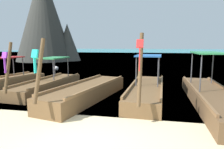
{
  "coord_description": "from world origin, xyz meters",
  "views": [
    {
      "loc": [
        1.65,
        -3.97,
        2.35
      ],
      "look_at": [
        0.0,
        4.29,
        1.12
      ],
      "focal_mm": 32.52,
      "sensor_mm": 36.0,
      "label": 1
    }
  ],
  "objects_px": {
    "longtail_boat_violet_ribbon": "(48,85)",
    "longtail_boat_red_ribbon": "(147,90)",
    "longtail_boat_blue_ribbon": "(211,97)",
    "mooring_buoy_near": "(56,68)",
    "karst_rock": "(45,17)",
    "longtail_boat_turquoise_ribbon": "(87,92)"
  },
  "relations": [
    {
      "from": "longtail_boat_red_ribbon",
      "to": "karst_rock",
      "type": "distance_m",
      "value": 25.47
    },
    {
      "from": "longtail_boat_blue_ribbon",
      "to": "mooring_buoy_near",
      "type": "height_order",
      "value": "longtail_boat_blue_ribbon"
    },
    {
      "from": "longtail_boat_turquoise_ribbon",
      "to": "longtail_boat_red_ribbon",
      "type": "relative_size",
      "value": 0.96
    },
    {
      "from": "longtail_boat_violet_ribbon",
      "to": "longtail_boat_turquoise_ribbon",
      "type": "height_order",
      "value": "longtail_boat_turquoise_ribbon"
    },
    {
      "from": "longtail_boat_turquoise_ribbon",
      "to": "karst_rock",
      "type": "distance_m",
      "value": 24.67
    },
    {
      "from": "karst_rock",
      "to": "mooring_buoy_near",
      "type": "relative_size",
      "value": 33.74
    },
    {
      "from": "longtail_boat_violet_ribbon",
      "to": "longtail_boat_turquoise_ribbon",
      "type": "relative_size",
      "value": 0.93
    },
    {
      "from": "longtail_boat_turquoise_ribbon",
      "to": "mooring_buoy_near",
      "type": "xyz_separation_m",
      "value": [
        -6.03,
        9.14,
        -0.12
      ]
    },
    {
      "from": "longtail_boat_violet_ribbon",
      "to": "longtail_boat_blue_ribbon",
      "type": "height_order",
      "value": "longtail_boat_blue_ribbon"
    },
    {
      "from": "longtail_boat_blue_ribbon",
      "to": "karst_rock",
      "type": "height_order",
      "value": "karst_rock"
    },
    {
      "from": "longtail_boat_violet_ribbon",
      "to": "mooring_buoy_near",
      "type": "distance_m",
      "value": 8.69
    },
    {
      "from": "longtail_boat_violet_ribbon",
      "to": "longtail_boat_turquoise_ribbon",
      "type": "xyz_separation_m",
      "value": [
        2.51,
        -1.2,
        -0.0
      ]
    },
    {
      "from": "longtail_boat_blue_ribbon",
      "to": "longtail_boat_violet_ribbon",
      "type": "bearing_deg",
      "value": 171.36
    },
    {
      "from": "karst_rock",
      "to": "longtail_boat_red_ribbon",
      "type": "bearing_deg",
      "value": -51.15
    },
    {
      "from": "longtail_boat_red_ribbon",
      "to": "longtail_boat_blue_ribbon",
      "type": "xyz_separation_m",
      "value": [
        2.49,
        -0.77,
        0.01
      ]
    },
    {
      "from": "longtail_boat_red_ribbon",
      "to": "longtail_boat_violet_ribbon",
      "type": "bearing_deg",
      "value": 175.78
    },
    {
      "from": "longtail_boat_red_ribbon",
      "to": "karst_rock",
      "type": "relative_size",
      "value": 0.45
    },
    {
      "from": "longtail_boat_turquoise_ribbon",
      "to": "longtail_boat_blue_ribbon",
      "type": "distance_m",
      "value": 5.04
    },
    {
      "from": "longtail_boat_blue_ribbon",
      "to": "karst_rock",
      "type": "distance_m",
      "value": 27.61
    },
    {
      "from": "longtail_boat_violet_ribbon",
      "to": "longtail_boat_red_ribbon",
      "type": "bearing_deg",
      "value": -4.22
    },
    {
      "from": "longtail_boat_red_ribbon",
      "to": "karst_rock",
      "type": "xyz_separation_m",
      "value": [
        -15.5,
        19.25,
        6.13
      ]
    },
    {
      "from": "karst_rock",
      "to": "mooring_buoy_near",
      "type": "xyz_separation_m",
      "value": [
        6.92,
        -10.94,
        -6.26
      ]
    }
  ]
}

